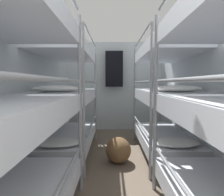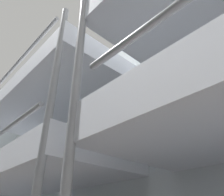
% 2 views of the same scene
% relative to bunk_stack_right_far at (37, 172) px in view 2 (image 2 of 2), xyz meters
% --- Properties ---
extents(wall_right, '(0.06, 5.53, 2.29)m').
position_rel_bunk_stack_right_far_xyz_m(wall_right, '(0.43, -0.81, 0.12)').
color(wall_right, silver).
rests_on(wall_right, ground_plane).
extents(bunk_stack_right_far, '(0.81, 1.88, 2.00)m').
position_rel_bunk_stack_right_far_xyz_m(bunk_stack_right_far, '(0.00, 0.00, 0.00)').
color(bunk_stack_right_far, gray).
rests_on(bunk_stack_right_far, ground_plane).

